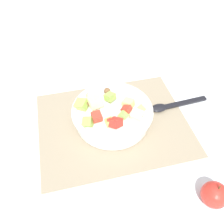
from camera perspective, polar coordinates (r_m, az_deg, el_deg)
ground_plane at (r=0.79m, az=0.27°, el=-2.80°), size 2.40×2.40×0.00m
placemat at (r=0.79m, az=0.27°, el=-2.66°), size 0.47×0.38×0.01m
salad_bowl at (r=0.77m, az=-0.07°, el=-0.28°), size 0.26×0.26×0.10m
serving_spoon at (r=0.85m, az=13.35°, el=1.46°), size 0.21×0.04×0.01m
whole_apple at (r=0.67m, az=22.78°, el=-17.37°), size 0.07×0.07×0.08m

